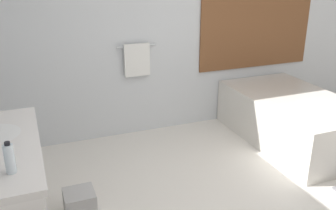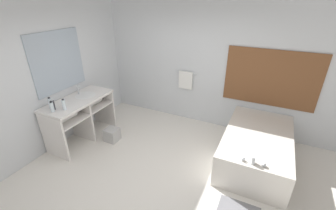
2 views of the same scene
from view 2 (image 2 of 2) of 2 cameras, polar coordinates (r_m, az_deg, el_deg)
The scene contains 11 objects.
ground_plane at distance 3.84m, azimuth -4.13°, elevation -18.84°, with size 16.00×16.00×0.00m, color silver.
wall_back_with_blinds at distance 4.94m, azimuth 8.80°, elevation 9.92°, with size 7.40×0.13×2.70m.
wall_left_with_mirror at distance 4.52m, azimuth -30.25°, elevation 5.14°, with size 0.08×7.40×2.70m.
vanity_counter at distance 4.78m, azimuth -21.26°, elevation -1.24°, with size 0.64×1.38×0.90m.
sink_faucet at distance 4.88m, azimuth -21.84°, elevation 3.61°, with size 0.09×0.04×0.18m.
bathtub at distance 4.31m, azimuth 21.51°, elevation -9.67°, with size 1.09×1.86×0.69m.
water_bottle_1 at distance 4.46m, azimuth -27.75°, elevation 0.44°, with size 0.06×0.06×0.21m.
water_bottle_2 at distance 4.29m, azimuth -24.92°, elevation 0.06°, with size 0.06×0.06×0.21m.
water_bottle_3 at distance 4.31m, azimuth -27.38°, elevation -0.45°, with size 0.06×0.06×0.20m.
soap_dispenser at distance 4.39m, azimuth -27.18°, elevation -0.01°, with size 0.06×0.06×0.20m.
waste_bin at distance 4.78m, azimuth -14.02°, elevation -7.31°, with size 0.26×0.26×0.27m.
Camera 2 is at (1.40, -2.32, 2.73)m, focal length 24.00 mm.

